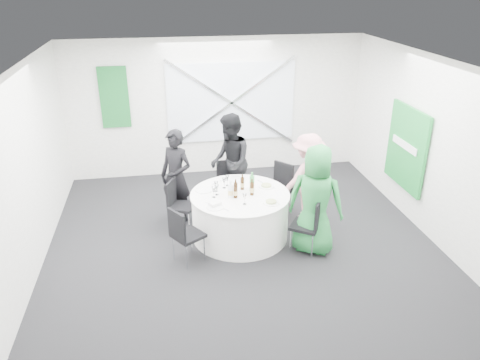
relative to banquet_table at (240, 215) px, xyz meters
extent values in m
plane|color=black|center=(0.00, -0.20, -0.38)|extent=(6.00, 6.00, 0.00)
plane|color=white|center=(0.00, -0.20, 2.42)|extent=(6.00, 6.00, 0.00)
plane|color=silver|center=(0.00, 2.80, 1.02)|extent=(6.00, 0.00, 6.00)
plane|color=silver|center=(0.00, -3.20, 1.02)|extent=(6.00, 0.00, 6.00)
plane|color=silver|center=(-3.00, -0.20, 1.02)|extent=(0.00, 6.00, 6.00)
plane|color=silver|center=(3.00, -0.20, 1.02)|extent=(0.00, 6.00, 6.00)
cube|color=silver|center=(0.30, 2.76, 1.12)|extent=(2.60, 0.03, 1.60)
cube|color=silver|center=(0.30, 2.72, 1.12)|extent=(2.63, 0.05, 1.84)
cube|color=silver|center=(0.30, 2.72, 1.12)|extent=(2.63, 0.05, 1.84)
cube|color=#125B2A|center=(-2.00, 2.75, 1.32)|extent=(0.55, 0.04, 1.20)
cube|color=#188832|center=(2.94, 0.40, 0.82)|extent=(0.05, 1.20, 1.40)
cylinder|color=white|center=(0.00, 0.00, -0.01)|extent=(1.52, 1.52, 0.74)
cylinder|color=white|center=(0.00, 0.00, 0.37)|extent=(1.56, 1.56, 0.02)
cube|color=black|center=(-0.03, 1.06, 0.03)|extent=(0.39, 0.39, 0.05)
cube|color=black|center=(-0.03, 1.24, 0.26)|extent=(0.37, 0.05, 0.41)
cylinder|color=silver|center=(0.12, 1.22, -0.18)|extent=(0.02, 0.02, 0.39)
cylinder|color=silver|center=(-0.19, 1.21, -0.18)|extent=(0.02, 0.02, 0.39)
cylinder|color=silver|center=(0.13, 0.91, -0.18)|extent=(0.02, 0.02, 0.39)
cylinder|color=silver|center=(-0.18, 0.90, -0.18)|extent=(0.02, 0.02, 0.39)
cube|color=black|center=(-0.89, 0.41, 0.04)|extent=(0.51, 0.51, 0.05)
cube|color=black|center=(-1.05, 0.49, 0.27)|extent=(0.19, 0.35, 0.42)
cylinder|color=silver|center=(-0.96, 0.62, -0.18)|extent=(0.02, 0.02, 0.40)
cylinder|color=silver|center=(-1.09, 0.33, -0.18)|extent=(0.02, 0.02, 0.40)
cylinder|color=silver|center=(-0.68, 0.49, -0.18)|extent=(0.02, 0.02, 0.40)
cylinder|color=silver|center=(-0.81, 0.20, -0.18)|extent=(0.02, 0.02, 0.40)
cube|color=black|center=(0.75, 0.64, 0.07)|extent=(0.59, 0.59, 0.05)
cube|color=black|center=(0.91, 0.77, 0.31)|extent=(0.29, 0.33, 0.45)
cylinder|color=silver|center=(0.99, 0.62, -0.17)|extent=(0.02, 0.02, 0.43)
cylinder|color=silver|center=(0.77, 0.88, -0.17)|extent=(0.02, 0.02, 0.43)
cylinder|color=silver|center=(0.73, 0.40, -0.17)|extent=(0.02, 0.02, 0.43)
cylinder|color=silver|center=(0.52, 0.66, -0.17)|extent=(0.02, 0.02, 0.43)
cube|color=black|center=(0.90, -0.60, 0.06)|extent=(0.57, 0.57, 0.05)
cube|color=black|center=(1.06, -0.70, 0.30)|extent=(0.25, 0.35, 0.44)
cylinder|color=silver|center=(0.94, -0.82, -0.17)|extent=(0.02, 0.02, 0.42)
cylinder|color=silver|center=(1.13, -0.55, -0.17)|extent=(0.02, 0.02, 0.42)
cylinder|color=silver|center=(0.67, -0.64, -0.17)|extent=(0.02, 0.02, 0.42)
cylinder|color=silver|center=(0.85, -0.37, -0.17)|extent=(0.02, 0.02, 0.42)
cube|color=black|center=(-0.86, -0.56, 0.05)|extent=(0.55, 0.55, 0.05)
cube|color=black|center=(-1.02, -0.66, 0.29)|extent=(0.24, 0.34, 0.43)
cylinder|color=silver|center=(-1.09, -0.51, -0.18)|extent=(0.02, 0.02, 0.41)
cylinder|color=silver|center=(-0.91, -0.78, -0.18)|extent=(0.02, 0.02, 0.41)
cylinder|color=silver|center=(-0.81, -0.33, -0.18)|extent=(0.02, 0.02, 0.41)
cylinder|color=silver|center=(-0.64, -0.60, -0.18)|extent=(0.02, 0.02, 0.41)
imported|color=black|center=(-0.95, 0.76, 0.42)|extent=(0.70, 0.67, 1.61)
imported|color=black|center=(0.01, 1.08, 0.49)|extent=(0.47, 0.85, 1.73)
imported|color=#D3888E|center=(1.22, 0.40, 0.39)|extent=(1.09, 0.75, 1.54)
imported|color=#23813B|center=(1.03, -0.58, 0.47)|extent=(0.99, 0.88, 1.70)
cylinder|color=white|center=(0.05, 0.54, 0.39)|extent=(0.27, 0.27, 0.01)
cylinder|color=white|center=(-0.54, 0.23, 0.39)|extent=(0.28, 0.28, 0.01)
cylinder|color=white|center=(0.46, 0.19, 0.39)|extent=(0.25, 0.25, 0.01)
cylinder|color=#92B05E|center=(0.46, 0.19, 0.41)|extent=(0.16, 0.16, 0.02)
cylinder|color=white|center=(0.41, -0.39, 0.39)|extent=(0.24, 0.24, 0.01)
cylinder|color=#92B05E|center=(0.41, -0.39, 0.41)|extent=(0.16, 0.16, 0.02)
cylinder|color=white|center=(-0.44, -0.39, 0.39)|extent=(0.25, 0.25, 0.01)
cube|color=white|center=(-0.43, -0.34, 0.42)|extent=(0.20, 0.18, 0.05)
cylinder|color=#351E09|center=(-0.06, 0.03, 0.47)|extent=(0.06, 0.06, 0.18)
cylinder|color=#351E09|center=(-0.06, 0.03, 0.59)|extent=(0.02, 0.02, 0.06)
cylinder|color=tan|center=(-0.06, 0.03, 0.45)|extent=(0.06, 0.06, 0.06)
cylinder|color=#351E09|center=(0.07, 0.16, 0.48)|extent=(0.06, 0.06, 0.20)
cylinder|color=#351E09|center=(0.07, 0.16, 0.61)|extent=(0.02, 0.02, 0.06)
cylinder|color=tan|center=(0.07, 0.16, 0.46)|extent=(0.06, 0.06, 0.07)
cylinder|color=#351E09|center=(0.18, -0.06, 0.48)|extent=(0.06, 0.06, 0.21)
cylinder|color=#351E09|center=(0.18, -0.06, 0.62)|extent=(0.02, 0.02, 0.06)
cylinder|color=tan|center=(0.18, -0.06, 0.46)|extent=(0.06, 0.06, 0.07)
cylinder|color=#351E09|center=(-0.09, -0.11, 0.48)|extent=(0.06, 0.06, 0.20)
cylinder|color=#351E09|center=(-0.09, -0.11, 0.60)|extent=(0.02, 0.02, 0.06)
cylinder|color=tan|center=(-0.09, -0.11, 0.46)|extent=(0.06, 0.06, 0.07)
cylinder|color=green|center=(0.21, 0.08, 0.51)|extent=(0.08, 0.08, 0.26)
cylinder|color=green|center=(0.21, 0.08, 0.67)|extent=(0.03, 0.03, 0.06)
cylinder|color=tan|center=(0.21, 0.08, 0.48)|extent=(0.08, 0.08, 0.09)
cylinder|color=white|center=(-0.16, -0.10, 0.49)|extent=(0.08, 0.08, 0.22)
cylinder|color=white|center=(-0.16, -0.10, 0.63)|extent=(0.03, 0.03, 0.06)
cylinder|color=tan|center=(-0.16, -0.10, 0.47)|extent=(0.08, 0.08, 0.08)
cylinder|color=white|center=(-0.35, 0.16, 0.38)|extent=(0.06, 0.06, 0.00)
cylinder|color=white|center=(-0.35, 0.16, 0.43)|extent=(0.01, 0.01, 0.10)
cone|color=white|center=(-0.35, 0.16, 0.51)|extent=(0.07, 0.07, 0.08)
cylinder|color=white|center=(-0.42, -0.04, 0.38)|extent=(0.06, 0.06, 0.00)
cylinder|color=white|center=(-0.42, -0.04, 0.43)|extent=(0.01, 0.01, 0.10)
cone|color=white|center=(-0.42, -0.04, 0.51)|extent=(0.07, 0.07, 0.08)
cylinder|color=white|center=(-0.36, 0.04, 0.38)|extent=(0.06, 0.06, 0.00)
cylinder|color=white|center=(-0.36, 0.04, 0.43)|extent=(0.01, 0.01, 0.10)
cone|color=white|center=(-0.36, 0.04, 0.51)|extent=(0.07, 0.07, 0.08)
cylinder|color=white|center=(-0.15, 0.35, 0.38)|extent=(0.06, 0.06, 0.00)
cylinder|color=white|center=(-0.15, 0.35, 0.43)|extent=(0.01, 0.01, 0.10)
cone|color=white|center=(-0.15, 0.35, 0.51)|extent=(0.07, 0.07, 0.08)
cylinder|color=white|center=(0.01, -0.35, 0.38)|extent=(0.06, 0.06, 0.00)
cylinder|color=white|center=(0.01, -0.35, 0.43)|extent=(0.01, 0.01, 0.10)
cone|color=white|center=(0.01, -0.35, 0.51)|extent=(0.07, 0.07, 0.08)
cylinder|color=white|center=(-0.21, 0.27, 0.38)|extent=(0.06, 0.06, 0.00)
cylinder|color=white|center=(-0.21, 0.27, 0.43)|extent=(0.01, 0.01, 0.10)
cone|color=white|center=(-0.21, 0.27, 0.51)|extent=(0.07, 0.07, 0.08)
cube|color=silver|center=(-0.35, 0.46, 0.38)|extent=(0.10, 0.13, 0.01)
cube|color=silver|center=(-0.55, 0.16, 0.38)|extent=(0.09, 0.13, 0.01)
cube|color=silver|center=(-0.51, -0.26, 0.38)|extent=(0.12, 0.12, 0.01)
cube|color=silver|center=(-0.30, -0.49, 0.38)|extent=(0.11, 0.12, 0.01)
cube|color=silver|center=(0.55, 0.17, 0.38)|extent=(0.10, 0.13, 0.01)
cube|color=silver|center=(0.41, 0.41, 0.38)|extent=(0.08, 0.14, 0.01)
cube|color=silver|center=(0.18, 0.55, 0.38)|extent=(0.15, 0.02, 0.01)
cube|color=silver|center=(-0.18, 0.55, 0.38)|extent=(0.15, 0.02, 0.01)
camera|label=1|loc=(-1.13, -6.47, 3.55)|focal=35.00mm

